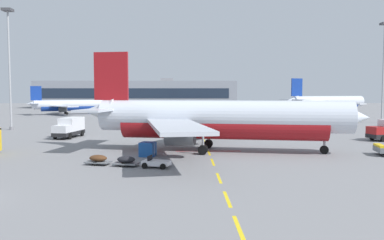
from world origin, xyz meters
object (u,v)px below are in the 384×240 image
object	(u,v)px
airliner_far_center	(69,105)
apron_light_mast_near	(9,54)
airliner_mid_left	(327,102)
baggage_train	(127,161)
apron_light_mast_far	(384,60)
airliner_foreground	(217,119)
catering_truck	(70,127)
uld_cargo_container	(148,149)

from	to	relation	value
airliner_far_center	apron_light_mast_near	size ratio (longest dim) A/B	1.11
airliner_mid_left	baggage_train	xyz separation A→B (m)	(-54.30, -94.51, -3.29)
apron_light_mast_near	apron_light_mast_far	size ratio (longest dim) A/B	0.98
airliner_mid_left	apron_light_mast_far	xyz separation A→B (m)	(-2.27, -41.45, 10.81)
airliner_mid_left	apron_light_mast_far	distance (m)	42.90
baggage_train	airliner_mid_left	bearing A→B (deg)	60.12
airliner_foreground	airliner_far_center	xyz separation A→B (m)	(-41.99, 81.70, -0.97)
airliner_mid_left	catering_truck	bearing A→B (deg)	-133.79
catering_truck	uld_cargo_container	size ratio (longest dim) A/B	3.75
airliner_far_center	baggage_train	size ratio (longest dim) A/B	2.93
uld_cargo_container	apron_light_mast_far	bearing A→B (deg)	43.09
apron_light_mast_far	uld_cargo_container	bearing A→B (deg)	-136.91
baggage_train	apron_light_mast_far	size ratio (longest dim) A/B	0.37
catering_truck	apron_light_mast_far	bearing A→B (deg)	23.74
airliner_foreground	uld_cargo_container	xyz separation A→B (m)	(-8.11, -3.53, -3.15)
airliner_foreground	airliner_mid_left	distance (m)	96.19
catering_truck	apron_light_mast_near	xyz separation A→B (m)	(-14.96, 12.91, 12.76)
apron_light_mast_near	uld_cargo_container	bearing A→B (deg)	-47.33
apron_light_mast_far	catering_truck	bearing A→B (deg)	-156.26
airliner_foreground	uld_cargo_container	world-z (taller)	airliner_foreground
airliner_foreground	baggage_train	bearing A→B (deg)	-135.84
airliner_far_center	apron_light_mast_far	distance (m)	93.28
airliner_foreground	airliner_far_center	world-z (taller)	airliner_foreground
uld_cargo_container	apron_light_mast_near	xyz separation A→B (m)	(-29.21, 31.68, 13.61)
uld_cargo_container	airliner_mid_left	bearing A→B (deg)	59.24
airliner_mid_left	apron_light_mast_far	world-z (taller)	apron_light_mast_far
baggage_train	catering_truck	bearing A→B (deg)	117.41
catering_truck	uld_cargo_container	distance (m)	23.58
catering_truck	baggage_train	xyz separation A→B (m)	(12.75, -24.58, -1.12)
uld_cargo_container	apron_light_mast_far	size ratio (longest dim) A/B	0.08
apron_light_mast_far	airliner_foreground	bearing A→B (deg)	-134.12
airliner_foreground	airliner_mid_left	bearing A→B (deg)	62.32
airliner_far_center	airliner_mid_left	bearing A→B (deg)	2.30
airliner_foreground	apron_light_mast_far	distance (m)	61.85
airliner_mid_left	catering_truck	xyz separation A→B (m)	(-67.04, -69.94, -2.17)
airliner_foreground	airliner_mid_left	world-z (taller)	airliner_foreground
baggage_train	uld_cargo_container	bearing A→B (deg)	75.46
catering_truck	baggage_train	size ratio (longest dim) A/B	0.84
airliner_mid_left	baggage_train	distance (m)	109.05
airliner_mid_left	apron_light_mast_far	bearing A→B (deg)	-93.14
catering_truck	baggage_train	bearing A→B (deg)	-62.59
baggage_train	apron_light_mast_far	world-z (taller)	apron_light_mast_far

